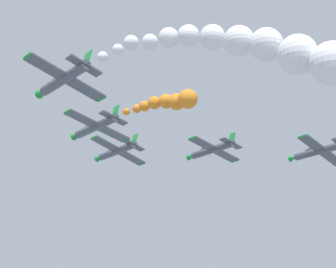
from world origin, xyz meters
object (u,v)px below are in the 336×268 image
airplane_lead (117,151)px  airplane_left_inner (96,126)px  airplane_right_inner (212,150)px  airplane_left_outer (63,79)px  airplane_right_outer (319,151)px

airplane_lead → airplane_left_inner: 13.71m
airplane_right_inner → airplane_left_outer: (-32.69, -12.20, -1.06)m
airplane_lead → airplane_left_outer: (-20.62, -20.54, -0.53)m
airplane_left_outer → airplane_right_outer: airplane_right_outer is taller
airplane_left_outer → airplane_right_outer: (43.67, 0.42, 0.21)m
airplane_left_inner → airplane_right_outer: bearing=-17.8°
airplane_lead → airplane_right_inner: size_ratio=1.00×
airplane_left_inner → airplane_lead: bearing=44.4°
airplane_lead → airplane_right_outer: (23.05, -20.12, -0.32)m
airplane_right_inner → airplane_right_outer: (10.98, -11.78, -0.85)m
airplane_right_inner → airplane_left_outer: 34.91m
airplane_left_inner → airplane_right_inner: airplane_right_inner is taller
airplane_left_inner → airplane_right_inner: (21.85, 1.25, 1.17)m
airplane_left_inner → airplane_right_inner: size_ratio=1.00×
airplane_right_outer → airplane_right_inner: bearing=133.0°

